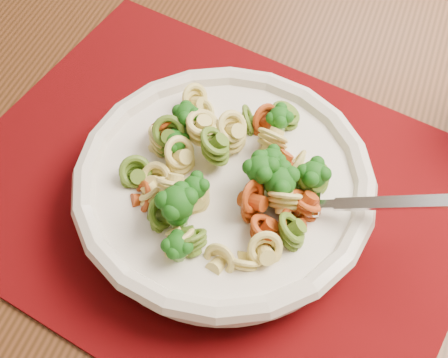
{
  "coord_description": "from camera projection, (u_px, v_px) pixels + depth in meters",
  "views": [
    {
      "loc": [
        -0.62,
        -0.87,
        1.18
      ],
      "look_at": [
        -0.63,
        -0.57,
        0.75
      ],
      "focal_mm": 50.0,
      "sensor_mm": 36.0,
      "label": 1
    }
  ],
  "objects": [
    {
      "name": "fork",
      "position": [
        304.0,
        205.0,
        0.5
      ],
      "size": [
        0.18,
        0.05,
        0.08
      ],
      "primitive_type": null,
      "rotation": [
        0.0,
        -0.35,
        -0.15
      ],
      "color": "silver",
      "rests_on": "pasta_bowl"
    },
    {
      "name": "dining_table",
      "position": [
        200.0,
        196.0,
        0.68
      ],
      "size": [
        1.56,
        1.24,
        0.71
      ],
      "rotation": [
        0.0,
        0.0,
        -0.31
      ],
      "color": "#582E18",
      "rests_on": "ground"
    },
    {
      "name": "pasta_bowl",
      "position": [
        224.0,
        186.0,
        0.53
      ],
      "size": [
        0.26,
        0.26,
        0.05
      ],
      "color": "silver",
      "rests_on": "placemat"
    },
    {
      "name": "placemat",
      "position": [
        213.0,
        193.0,
        0.56
      ],
      "size": [
        0.56,
        0.52,
        0.0
      ],
      "primitive_type": "cube",
      "rotation": [
        0.0,
        0.0,
        -0.49
      ],
      "color": "#5D0409",
      "rests_on": "dining_table"
    },
    {
      "name": "pasta_broccoli_heap",
      "position": [
        224.0,
        175.0,
        0.52
      ],
      "size": [
        0.22,
        0.22,
        0.06
      ],
      "primitive_type": null,
      "color": "#E1D06F",
      "rests_on": "pasta_bowl"
    }
  ]
}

